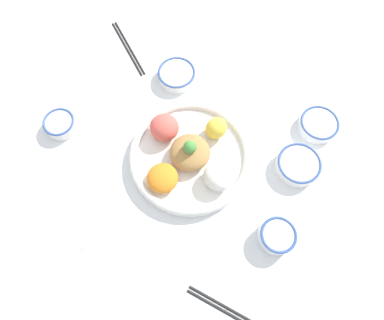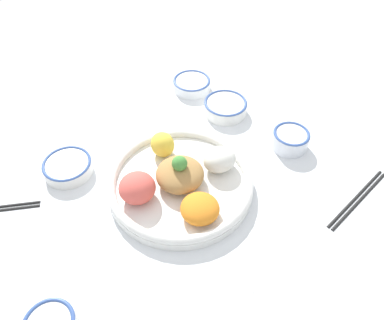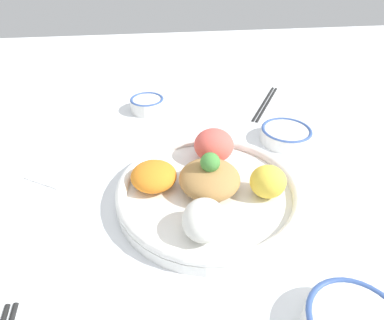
{
  "view_description": "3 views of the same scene",
  "coord_description": "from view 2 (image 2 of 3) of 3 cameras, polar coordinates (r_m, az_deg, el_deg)",
  "views": [
    {
      "loc": [
        0.29,
        0.13,
        0.82
      ],
      "look_at": [
        0.03,
        -0.02,
        0.04
      ],
      "focal_mm": 30.0,
      "sensor_mm": 36.0,
      "label": 1
    },
    {
      "loc": [
        0.44,
        -0.36,
        0.67
      ],
      "look_at": [
        0.0,
        0.01,
        0.05
      ],
      "focal_mm": 35.0,
      "sensor_mm": 36.0,
      "label": 2
    },
    {
      "loc": [
        0.1,
        0.38,
        0.39
      ],
      "look_at": [
        0.04,
        -0.07,
        0.06
      ],
      "focal_mm": 30.0,
      "sensor_mm": 36.0,
      "label": 3
    }
  ],
  "objects": [
    {
      "name": "sauce_bowl_far",
      "position": [
        0.95,
        14.77,
        3.12
      ],
      "size": [
        0.09,
        0.09,
        0.05
      ],
      "color": "white",
      "rests_on": "ground_plane"
    },
    {
      "name": "rice_bowl_blue",
      "position": [
        0.92,
        -18.41,
        -0.96
      ],
      "size": [
        0.11,
        0.11,
        0.03
      ],
      "color": "white",
      "rests_on": "ground_plane"
    },
    {
      "name": "salad_platter",
      "position": [
        0.83,
        -1.9,
        -3.16
      ],
      "size": [
        0.33,
        0.33,
        0.1
      ],
      "color": "white",
      "rests_on": "ground_plane"
    },
    {
      "name": "rice_bowl_plain",
      "position": [
        1.03,
        5.11,
        8.11
      ],
      "size": [
        0.12,
        0.12,
        0.04
      ],
      "color": "white",
      "rests_on": "ground_plane"
    },
    {
      "name": "ground_plane",
      "position": [
        0.88,
        -0.42,
        -2.29
      ],
      "size": [
        2.4,
        2.4,
        0.0
      ],
      "primitive_type": "plane",
      "color": "white"
    },
    {
      "name": "serving_spoon_main",
      "position": [
        0.73,
        8.58,
        -19.74
      ],
      "size": [
        0.12,
        0.08,
        0.01
      ],
      "rotation": [
        0.0,
        0.0,
        5.74
      ],
      "color": "white",
      "rests_on": "ground_plane"
    },
    {
      "name": "sauce_bowl_dark",
      "position": [
        1.11,
        -0.04,
        11.55
      ],
      "size": [
        0.11,
        0.11,
        0.03
      ],
      "color": "white",
      "rests_on": "ground_plane"
    },
    {
      "name": "chopsticks_pair_far",
      "position": [
        0.91,
        23.99,
        -5.37
      ],
      "size": [
        0.03,
        0.22,
        0.01
      ],
      "rotation": [
        0.0,
        0.0,
        4.77
      ],
      "color": "black",
      "rests_on": "ground_plane"
    }
  ]
}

